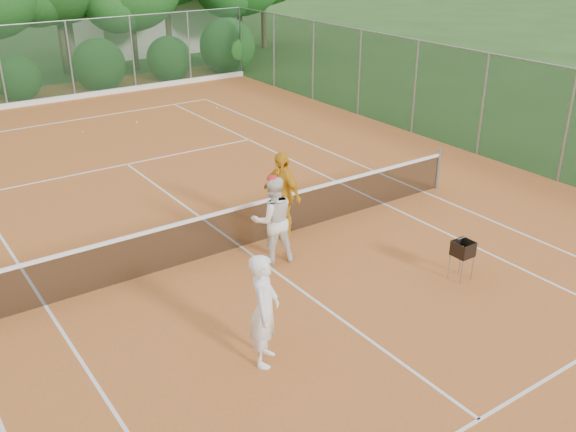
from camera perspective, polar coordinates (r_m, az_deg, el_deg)
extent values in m
plane|color=#264A1A|center=(13.74, -4.15, -2.86)|extent=(120.00, 120.00, 0.00)
cube|color=#BA662A|center=(13.74, -4.15, -2.82)|extent=(18.00, 36.00, 0.02)
cube|color=beige|center=(38.05, -11.54, 16.64)|extent=(8.00, 5.00, 3.00)
cylinder|color=gray|center=(17.04, 13.20, 4.13)|extent=(0.10, 0.10, 1.10)
cube|color=black|center=(13.53, -4.21, -1.05)|extent=(11.87, 0.03, 0.86)
cube|color=white|center=(13.34, -4.27, 0.75)|extent=(11.87, 0.04, 0.07)
imported|color=white|center=(9.83, -2.12, -8.35)|extent=(0.79, 0.81, 1.87)
imported|color=white|center=(12.79, -1.37, -0.32)|extent=(1.04, 0.90, 1.83)
ellipsoid|color=red|center=(12.45, -1.41, 3.33)|extent=(0.22, 0.22, 0.14)
imported|color=gold|center=(13.90, -0.56, 1.97)|extent=(0.61, 1.17, 1.92)
cylinder|color=gray|center=(12.66, 15.17, -4.85)|extent=(0.02, 0.02, 0.50)
cylinder|color=gray|center=(13.05, 15.05, -3.93)|extent=(0.02, 0.02, 0.50)
cube|color=black|center=(12.67, 15.30, -2.81)|extent=(0.35, 0.35, 0.29)
sphere|color=#D2E735|center=(22.54, -17.80, 7.14)|extent=(0.07, 0.07, 0.07)
sphere|color=#EBF037|center=(23.18, -13.32, 8.11)|extent=(0.07, 0.07, 0.07)
sphere|color=yellow|center=(24.61, -6.36, 9.54)|extent=(0.07, 0.07, 0.07)
cube|color=white|center=(24.11, -19.00, 7.98)|extent=(11.03, 0.06, 0.01)
cube|color=white|center=(16.91, 11.99, 2.11)|extent=(0.06, 23.77, 0.01)
cube|color=white|center=(12.45, -20.73, -7.52)|extent=(0.06, 23.77, 0.01)
cube|color=white|center=(16.00, 8.56, 1.07)|extent=(0.06, 23.77, 0.01)
cube|color=white|center=(19.11, -14.11, 4.49)|extent=(8.23, 0.06, 0.01)
cube|color=white|center=(9.70, 16.64, -16.94)|extent=(8.23, 0.06, 0.01)
cube|color=white|center=(13.73, -4.15, -2.77)|extent=(0.06, 12.80, 0.01)
cube|color=#19381E|center=(26.73, -21.46, 12.45)|extent=(18.00, 0.02, 3.00)
cylinder|color=gray|center=(30.10, -4.26, 15.17)|extent=(0.07, 0.07, 3.00)
cube|color=#19381E|center=(18.28, 23.58, 7.24)|extent=(0.02, 33.00, 3.00)
cylinder|color=gray|center=(30.10, -4.26, 15.17)|extent=(0.07, 0.07, 3.00)
cylinder|color=brown|center=(32.06, -19.57, 15.42)|extent=(0.28, 0.28, 4.10)
cylinder|color=brown|center=(31.93, -13.53, 15.44)|extent=(0.23, 0.23, 3.40)
cylinder|color=brown|center=(35.49, -10.69, 17.53)|extent=(0.32, 0.32, 4.65)
cylinder|color=brown|center=(34.89, -4.30, 17.05)|extent=(0.26, 0.26, 3.80)
cylinder|color=brown|center=(37.52, -2.19, 17.94)|extent=(0.29, 0.29, 4.25)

